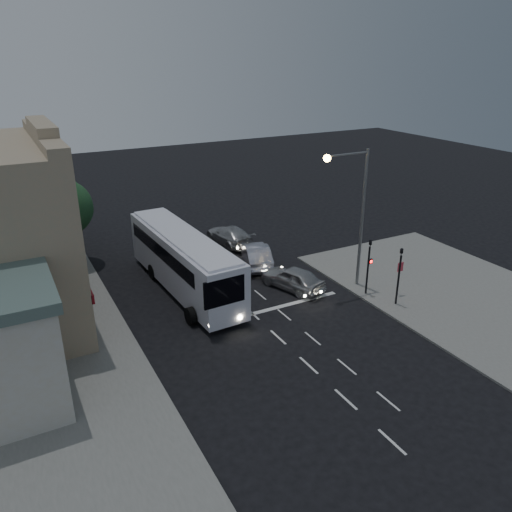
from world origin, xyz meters
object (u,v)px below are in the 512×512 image
car_sedan_a (256,255)px  regulatory_sign (399,273)px  tour_bus (184,260)px  car_sedan_b (230,235)px  street_tree (64,205)px  traffic_signal_main (369,260)px  car_suv (293,278)px  streetlight (355,204)px  traffic_signal_side (400,269)px

car_sedan_a → regulatory_sign: bearing=141.3°
tour_bus → regulatory_sign: size_ratio=5.81×
car_sedan_b → street_tree: street_tree is taller
tour_bus → car_sedan_a: size_ratio=2.61×
traffic_signal_main → street_tree: bearing=138.0°
car_sedan_a → car_suv: bearing=111.4°
car_sedan_b → streetlight: streetlight is taller
car_suv → traffic_signal_main: (3.67, -3.02, 1.65)m
car_suv → traffic_signal_side: bearing=112.5°
tour_bus → car_sedan_a: tour_bus is taller
traffic_signal_main → tour_bus: bearing=148.0°
streetlight → car_sedan_a: bearing=120.2°
car_sedan_a → car_sedan_b: size_ratio=0.96×
car_sedan_a → traffic_signal_side: size_ratio=1.19×
car_suv → traffic_signal_side: (4.37, -5.00, 1.65)m
car_sedan_a → streetlight: streetlight is taller
car_suv → car_sedan_b: size_ratio=0.88×
regulatory_sign → tour_bus: bearing=148.1°
car_sedan_a → traffic_signal_main: 8.75m
car_sedan_a → regulatory_sign: 10.36m
car_suv → traffic_signal_side: size_ratio=1.10×
car_sedan_a → tour_bus: bearing=31.7°
tour_bus → regulatory_sign: 13.76m
car_sedan_b → regulatory_sign: size_ratio=2.32×
traffic_signal_side → streetlight: bearing=105.7°
car_sedan_b → traffic_signal_main: traffic_signal_main is taller
tour_bus → streetlight: 11.44m
tour_bus → car_sedan_a: (6.08, 1.42, -1.30)m
car_sedan_b → car_sedan_a: bearing=82.6°
traffic_signal_main → streetlight: bearing=100.2°
traffic_signal_main → regulatory_sign: 2.14m
car_sedan_a → streetlight: size_ratio=0.54×
car_suv → regulatory_sign: bearing=124.4°
streetlight → traffic_signal_side: bearing=-74.3°
car_sedan_a → traffic_signal_side: 10.81m
car_sedan_a → regulatory_sign: (5.60, -8.68, 0.79)m
tour_bus → streetlight: streetlight is taller
car_sedan_a → traffic_signal_main: size_ratio=1.19×
traffic_signal_side → regulatory_sign: size_ratio=1.86×
tour_bus → car_suv: size_ratio=2.84×
traffic_signal_side → car_sedan_a: bearing=115.5°
car_sedan_b → street_tree: bearing=-13.7°
car_suv → traffic_signal_main: 5.03m
car_suv → regulatory_sign: (5.37, -4.04, 0.83)m
traffic_signal_main → traffic_signal_side: 2.10m
regulatory_sign → car_sedan_a: bearing=122.8°
traffic_signal_main → street_tree: street_tree is taller
tour_bus → traffic_signal_side: bearing=-40.4°
street_tree → regulatory_sign: bearing=-41.1°
traffic_signal_main → streetlight: size_ratio=0.46×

